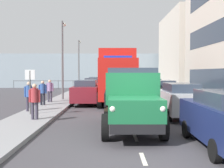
{
  "coord_description": "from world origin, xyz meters",
  "views": [
    {
      "loc": [
        0.83,
        8.47,
        2.27
      ],
      "look_at": [
        0.79,
        -12.07,
        1.42
      ],
      "focal_mm": 45.5,
      "sensor_mm": 36.0,
      "label": 1
    }
  ],
  "objects_px": {
    "truck_vintage_green": "(132,101)",
    "car_black_kerbside_2": "(161,92)",
    "car_maroon_oppositeside_0": "(86,92)",
    "car_red_oppositeside_1": "(93,87)",
    "car_silver_kerbside_1": "(180,99)",
    "car_teal_kerbside_3": "(151,88)",
    "street_sign": "(30,84)",
    "pedestrian_with_bag": "(43,91)",
    "lamp_post_promenade": "(63,53)",
    "pedestrian_in_dark_coat": "(29,94)",
    "pedestrian_couple_b": "(35,99)",
    "pedestrian_couple_a": "(50,89)",
    "lamp_post_far": "(79,60)",
    "lorry_cargo_red": "(117,75)",
    "car_teal_6_oppositeside_2": "(96,84)"
  },
  "relations": [
    {
      "from": "car_teal_kerbside_3",
      "to": "pedestrian_couple_a",
      "type": "bearing_deg",
      "value": 30.57
    },
    {
      "from": "lamp_post_promenade",
      "to": "car_teal_kerbside_3",
      "type": "bearing_deg",
      "value": -161.18
    },
    {
      "from": "car_teal_6_oppositeside_2",
      "to": "lamp_post_promenade",
      "type": "distance_m",
      "value": 10.95
    },
    {
      "from": "car_teal_kerbside_3",
      "to": "pedestrian_in_dark_coat",
      "type": "bearing_deg",
      "value": 49.91
    },
    {
      "from": "pedestrian_with_bag",
      "to": "car_silver_kerbside_1",
      "type": "bearing_deg",
      "value": 153.15
    },
    {
      "from": "lorry_cargo_red",
      "to": "pedestrian_with_bag",
      "type": "xyz_separation_m",
      "value": [
        4.85,
        2.24,
        -1.01
      ]
    },
    {
      "from": "car_maroon_oppositeside_0",
      "to": "street_sign",
      "type": "relative_size",
      "value": 2.06
    },
    {
      "from": "pedestrian_couple_b",
      "to": "lamp_post_promenade",
      "type": "bearing_deg",
      "value": -87.74
    },
    {
      "from": "lorry_cargo_red",
      "to": "car_silver_kerbside_1",
      "type": "height_order",
      "value": "lorry_cargo_red"
    },
    {
      "from": "car_teal_kerbside_3",
      "to": "car_teal_6_oppositeside_2",
      "type": "height_order",
      "value": "same"
    },
    {
      "from": "car_red_oppositeside_1",
      "to": "pedestrian_couple_b",
      "type": "relative_size",
      "value": 2.47
    },
    {
      "from": "lorry_cargo_red",
      "to": "car_teal_6_oppositeside_2",
      "type": "distance_m",
      "value": 12.4
    },
    {
      "from": "pedestrian_in_dark_coat",
      "to": "street_sign",
      "type": "distance_m",
      "value": 1.29
    },
    {
      "from": "lorry_cargo_red",
      "to": "lamp_post_promenade",
      "type": "relative_size",
      "value": 1.34
    },
    {
      "from": "car_silver_kerbside_1",
      "to": "car_teal_6_oppositeside_2",
      "type": "height_order",
      "value": "same"
    },
    {
      "from": "car_red_oppositeside_1",
      "to": "lamp_post_far",
      "type": "xyz_separation_m",
      "value": [
        1.95,
        -5.44,
        2.76
      ]
    },
    {
      "from": "car_black_kerbside_2",
      "to": "pedestrian_with_bag",
      "type": "distance_m",
      "value": 8.01
    },
    {
      "from": "car_black_kerbside_2",
      "to": "pedestrian_couple_b",
      "type": "relative_size",
      "value": 2.56
    },
    {
      "from": "car_teal_6_oppositeside_2",
      "to": "street_sign",
      "type": "xyz_separation_m",
      "value": [
        2.32,
        18.39,
        0.79
      ]
    },
    {
      "from": "car_red_oppositeside_1",
      "to": "pedestrian_couple_a",
      "type": "xyz_separation_m",
      "value": [
        2.62,
        6.98,
        0.19
      ]
    },
    {
      "from": "car_teal_kerbside_3",
      "to": "car_maroon_oppositeside_0",
      "type": "distance_m",
      "value": 7.08
    },
    {
      "from": "lorry_cargo_red",
      "to": "lamp_post_far",
      "type": "distance_m",
      "value": 12.84
    },
    {
      "from": "truck_vintage_green",
      "to": "car_black_kerbside_2",
      "type": "relative_size",
      "value": 1.37
    },
    {
      "from": "car_red_oppositeside_1",
      "to": "pedestrian_couple_a",
      "type": "height_order",
      "value": "pedestrian_couple_a"
    },
    {
      "from": "car_teal_kerbside_3",
      "to": "pedestrian_couple_a",
      "type": "xyz_separation_m",
      "value": [
        7.85,
        4.64,
        0.18
      ]
    },
    {
      "from": "lorry_cargo_red",
      "to": "car_silver_kerbside_1",
      "type": "distance_m",
      "value": 7.05
    },
    {
      "from": "car_red_oppositeside_1",
      "to": "street_sign",
      "type": "distance_m",
      "value": 13.08
    },
    {
      "from": "pedestrian_couple_b",
      "to": "car_red_oppositeside_1",
      "type": "bearing_deg",
      "value": -96.54
    },
    {
      "from": "pedestrian_couple_b",
      "to": "lamp_post_promenade",
      "type": "distance_m",
      "value": 10.06
    },
    {
      "from": "pedestrian_couple_a",
      "to": "lamp_post_promenade",
      "type": "relative_size",
      "value": 0.26
    },
    {
      "from": "pedestrian_couple_a",
      "to": "pedestrian_in_dark_coat",
      "type": "bearing_deg",
      "value": 88.96
    },
    {
      "from": "truck_vintage_green",
      "to": "lamp_post_far",
      "type": "distance_m",
      "value": 22.57
    },
    {
      "from": "car_teal_6_oppositeside_2",
      "to": "pedestrian_couple_b",
      "type": "xyz_separation_m",
      "value": [
        1.66,
        20.03,
        0.2
      ]
    },
    {
      "from": "car_black_kerbside_2",
      "to": "pedestrian_couple_a",
      "type": "xyz_separation_m",
      "value": [
        7.85,
        -0.61,
        0.18
      ]
    },
    {
      "from": "car_maroon_oppositeside_0",
      "to": "street_sign",
      "type": "height_order",
      "value": "street_sign"
    },
    {
      "from": "truck_vintage_green",
      "to": "lamp_post_promenade",
      "type": "bearing_deg",
      "value": -68.6
    },
    {
      "from": "car_maroon_oppositeside_0",
      "to": "car_red_oppositeside_1",
      "type": "xyz_separation_m",
      "value": [
        0.0,
        -7.1,
        -0.0
      ]
    },
    {
      "from": "car_maroon_oppositeside_0",
      "to": "pedestrian_in_dark_coat",
      "type": "height_order",
      "value": "pedestrian_in_dark_coat"
    },
    {
      "from": "lorry_cargo_red",
      "to": "pedestrian_couple_a",
      "type": "height_order",
      "value": "lorry_cargo_red"
    },
    {
      "from": "pedestrian_with_bag",
      "to": "pedestrian_in_dark_coat",
      "type": "bearing_deg",
      "value": 89.26
    },
    {
      "from": "car_teal_kerbside_3",
      "to": "pedestrian_with_bag",
      "type": "distance_m",
      "value": 10.25
    },
    {
      "from": "car_red_oppositeside_1",
      "to": "pedestrian_with_bag",
      "type": "height_order",
      "value": "car_red_oppositeside_1"
    },
    {
      "from": "car_red_oppositeside_1",
      "to": "car_teal_6_oppositeside_2",
      "type": "height_order",
      "value": "same"
    },
    {
      "from": "lamp_post_promenade",
      "to": "pedestrian_in_dark_coat",
      "type": "bearing_deg",
      "value": 84.58
    },
    {
      "from": "car_red_oppositeside_1",
      "to": "lamp_post_promenade",
      "type": "distance_m",
      "value": 6.0
    },
    {
      "from": "pedestrian_with_bag",
      "to": "street_sign",
      "type": "height_order",
      "value": "street_sign"
    },
    {
      "from": "car_black_kerbside_2",
      "to": "car_teal_6_oppositeside_2",
      "type": "distance_m",
      "value": 14.13
    },
    {
      "from": "car_silver_kerbside_1",
      "to": "car_teal_kerbside_3",
      "type": "relative_size",
      "value": 0.96
    },
    {
      "from": "truck_vintage_green",
      "to": "car_silver_kerbside_1",
      "type": "relative_size",
      "value": 1.28
    },
    {
      "from": "truck_vintage_green",
      "to": "lorry_cargo_red",
      "type": "height_order",
      "value": "lorry_cargo_red"
    }
  ]
}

